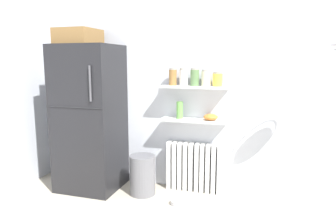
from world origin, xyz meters
name	(u,v)px	position (x,y,z in m)	size (l,w,h in m)	color
back_wall	(200,88)	(0.00, 2.05, 1.30)	(7.04, 0.10, 2.60)	silver
refrigerator	(89,115)	(-1.34, 1.66, 0.95)	(0.75, 0.71, 2.01)	black
radiator	(194,167)	(-0.04, 1.92, 0.31)	(0.69, 0.12, 0.62)	white
wall_shelf_lower	(194,120)	(-0.04, 1.89, 0.91)	(0.82, 0.22, 0.03)	white
wall_shelf_upper	(195,87)	(-0.04, 1.89, 1.32)	(0.82, 0.22, 0.03)	white
storage_jar_0	(173,77)	(-0.31, 1.89, 1.44)	(0.09, 0.09, 0.21)	olive
storage_jar_1	(184,77)	(-0.18, 1.89, 1.44)	(0.10, 0.10, 0.21)	silver
storage_jar_2	(195,77)	(-0.04, 1.89, 1.44)	(0.10, 0.10, 0.21)	#5B7F4C
storage_jar_3	(206,78)	(0.10, 1.89, 1.43)	(0.11, 0.11, 0.19)	beige
storage_jar_4	(218,79)	(0.23, 1.89, 1.42)	(0.12, 0.12, 0.17)	yellow
vase	(180,110)	(-0.22, 1.89, 1.03)	(0.08, 0.08, 0.21)	#66A84C
shelf_bowl	(211,117)	(0.16, 1.89, 0.97)	(0.17, 0.17, 0.08)	orange
trash_bin	(142,175)	(-0.62, 1.64, 0.25)	(0.31, 0.31, 0.49)	slate
pet_food_bowl	(178,202)	(-0.13, 1.49, 0.03)	(0.17, 0.17, 0.05)	#B7B7BC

